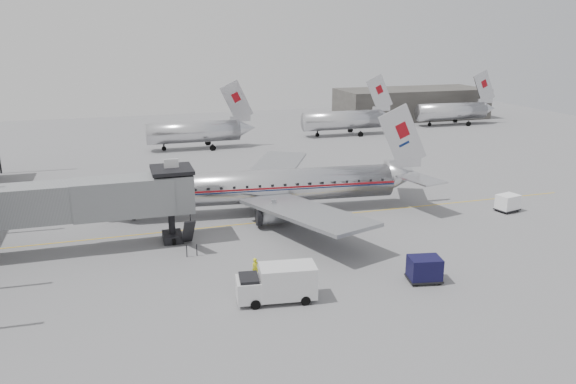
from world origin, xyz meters
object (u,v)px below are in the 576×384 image
at_px(ramp_worker, 256,269).
at_px(baggage_cart_white, 508,202).
at_px(service_van, 277,283).
at_px(baggage_cart_navy, 424,269).
at_px(airliner, 268,186).

bearing_deg(ramp_worker, baggage_cart_white, 3.56).
bearing_deg(service_van, baggage_cart_navy, 6.23).
relative_size(airliner, ramp_worker, 20.64).
height_order(airliner, ramp_worker, airliner).
relative_size(service_van, baggage_cart_navy, 2.08).
bearing_deg(baggage_cart_white, baggage_cart_navy, -156.66).
height_order(airliner, baggage_cart_white, airliner).
bearing_deg(baggage_cart_navy, airliner, 119.67).
xyz_separation_m(baggage_cart_white, ramp_worker, (-27.92, -8.00, -0.10)).
height_order(baggage_cart_navy, ramp_worker, baggage_cart_navy).
relative_size(airliner, baggage_cart_white, 13.43).
distance_m(airliner, baggage_cart_white, 24.00).
bearing_deg(ramp_worker, service_van, -93.84).
bearing_deg(airliner, service_van, -97.55).
distance_m(airliner, baggage_cart_navy, 20.08).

